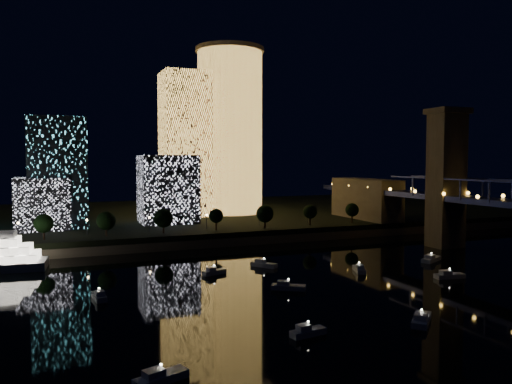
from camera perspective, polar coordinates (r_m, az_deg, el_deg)
ground at (r=116.83m, az=13.72°, el=-12.09°), size 520.00×520.00×0.00m
far_bank at (r=261.28m, az=-7.19°, el=-2.74°), size 420.00×160.00×5.00m
seawall at (r=187.70m, az=-1.08°, el=-5.54°), size 420.00×6.00×3.00m
tower_cylindrical at (r=251.38m, az=-2.99°, el=6.97°), size 34.00×34.00×81.80m
tower_rectangular at (r=239.79m, az=-8.14°, el=5.38°), size 21.27×21.27×67.68m
midrise_blocks at (r=212.61m, az=-21.00°, el=0.83°), size 99.95×29.94×43.13m
motorboats at (r=124.35m, az=9.93°, el=-10.69°), size 106.80×71.78×2.78m
esplanade_trees at (r=183.76m, az=-10.82°, el=-2.97°), size 165.95×6.93×8.97m
street_lamps at (r=189.23m, az=-12.08°, el=-3.24°), size 132.70×0.70×5.65m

